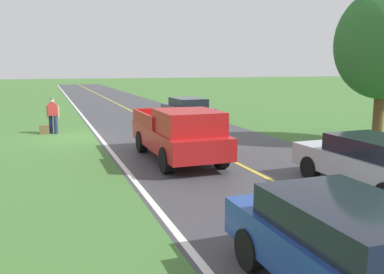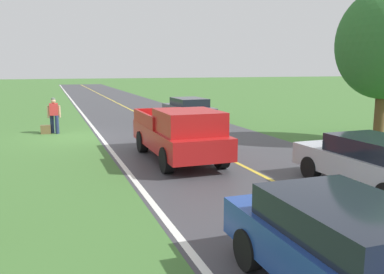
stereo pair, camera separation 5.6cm
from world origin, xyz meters
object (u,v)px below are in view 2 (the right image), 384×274
at_px(pickup_truck_passing, 180,133).
at_px(sedan_ahead_same_lane, 354,253).
at_px(hitchhiker_walking, 54,113).
at_px(sedan_near_oncoming, 188,109).
at_px(suitcase_carried, 46,129).
at_px(sedan_mid_oncoming, 374,162).

distance_m(pickup_truck_passing, sedan_ahead_same_lane, 8.92).
distance_m(hitchhiker_walking, sedan_near_oncoming, 7.69).
xyz_separation_m(hitchhiker_walking, sedan_ahead_same_lane, (-3.46, 16.55, -0.23)).
xyz_separation_m(sedan_near_oncoming, sedan_ahead_same_lane, (4.03, 18.28, 0.00)).
bearing_deg(suitcase_carried, sedan_ahead_same_lane, 14.26).
bearing_deg(suitcase_carried, pickup_truck_passing, 30.94).
xyz_separation_m(sedan_mid_oncoming, sedan_near_oncoming, (0.12, -14.27, 0.00)).
distance_m(sedan_mid_oncoming, sedan_near_oncoming, 14.27).
bearing_deg(hitchhiker_walking, pickup_truck_passing, 117.26).
xyz_separation_m(pickup_truck_passing, sedan_near_oncoming, (-3.54, -9.38, -0.21)).
distance_m(hitchhiker_walking, suitcase_carried, 0.88).
relative_size(hitchhiker_walking, sedan_near_oncoming, 0.39).
bearing_deg(suitcase_carried, hitchhiker_walking, 100.86).
bearing_deg(sedan_near_oncoming, sedan_mid_oncoming, 90.47).
distance_m(hitchhiker_walking, sedan_mid_oncoming, 14.67).
relative_size(hitchhiker_walking, sedan_ahead_same_lane, 0.40).
xyz_separation_m(suitcase_carried, pickup_truck_passing, (-4.36, 7.58, 0.75)).
height_order(suitcase_carried, sedan_ahead_same_lane, sedan_ahead_same_lane).
distance_m(pickup_truck_passing, sedan_near_oncoming, 10.03).
bearing_deg(sedan_near_oncoming, sedan_ahead_same_lane, 77.58).
relative_size(hitchhiker_walking, sedan_mid_oncoming, 0.40).
bearing_deg(sedan_ahead_same_lane, pickup_truck_passing, -93.11).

